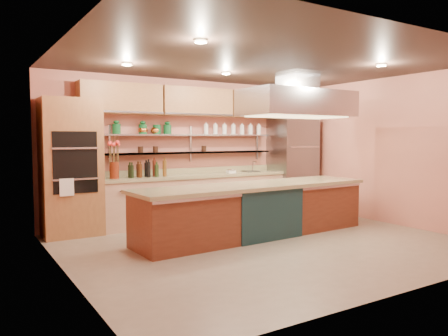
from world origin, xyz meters
TOP-DOWN VIEW (x-y plane):
  - floor at (0.00, 0.00)m, footprint 6.00×5.00m
  - ceiling at (0.00, 0.00)m, footprint 6.00×5.00m
  - wall_back at (0.00, 2.50)m, footprint 6.00×0.04m
  - wall_front at (0.00, -2.50)m, footprint 6.00×0.04m
  - wall_left at (-3.00, 0.00)m, footprint 0.04×5.00m
  - wall_right at (3.00, 0.00)m, footprint 0.04×5.00m
  - oven_stack at (-2.45, 2.18)m, footprint 0.95×0.64m
  - refrigerator at (2.35, 2.14)m, footprint 0.95×0.72m
  - back_counter at (-0.05, 2.20)m, footprint 3.84×0.64m
  - wall_shelf_lower at (-0.05, 2.37)m, footprint 3.60×0.26m
  - wall_shelf_upper at (-0.05, 2.37)m, footprint 3.60×0.26m
  - upper_cabinets at (0.00, 2.32)m, footprint 4.60×0.36m
  - range_hood at (1.06, 0.53)m, footprint 2.00×1.00m
  - ceiling_downlights at (0.00, 0.20)m, footprint 4.00×2.80m
  - island at (0.16, 0.53)m, footprint 4.24×1.11m
  - flower_vase at (-1.72, 2.15)m, footprint 0.17×0.17m
  - oil_bottle_cluster at (-1.10, 2.15)m, footprint 0.76×0.26m
  - kitchen_scale at (0.71, 2.15)m, footprint 0.19×0.15m
  - bar_faucet at (1.33, 2.25)m, footprint 0.04×0.04m
  - copper_kettle at (-0.86, 2.37)m, footprint 0.22×0.22m
  - green_canister at (-0.82, 2.37)m, footprint 0.17×0.17m

SIDE VIEW (x-z plane):
  - floor at x=0.00m, z-range -0.02..0.00m
  - island at x=0.16m, z-range 0.00..0.88m
  - back_counter at x=-0.05m, z-range 0.00..0.93m
  - kitchen_scale at x=0.71m, z-range 0.93..1.02m
  - bar_faucet at x=1.33m, z-range 0.93..1.14m
  - refrigerator at x=2.35m, z-range 0.00..2.10m
  - oil_bottle_cluster at x=-1.10m, z-range 0.93..1.17m
  - flower_vase at x=-1.72m, z-range 0.93..1.22m
  - oven_stack at x=-2.45m, z-range 0.00..2.30m
  - wall_shelf_lower at x=-0.05m, z-range 1.34..1.36m
  - wall_back at x=0.00m, z-range 0.00..2.80m
  - wall_front at x=0.00m, z-range 0.00..2.80m
  - wall_left at x=-3.00m, z-range 0.00..2.80m
  - wall_right at x=3.00m, z-range 0.00..2.80m
  - wall_shelf_upper at x=-0.05m, z-range 1.69..1.71m
  - copper_kettle at x=-0.86m, z-range 1.71..1.85m
  - green_canister at x=-0.82m, z-range 1.71..1.89m
  - range_hood at x=1.06m, z-range 2.02..2.48m
  - upper_cabinets at x=0.00m, z-range 2.08..2.62m
  - ceiling_downlights at x=0.00m, z-range 2.76..2.78m
  - ceiling at x=0.00m, z-range 2.79..2.81m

